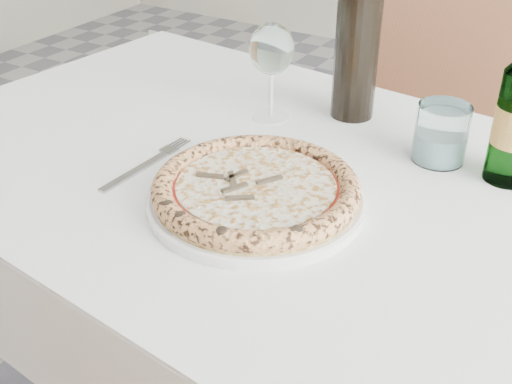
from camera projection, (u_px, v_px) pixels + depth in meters
The scene contains 8 objects.
dining_table at pixel (288, 226), 1.04m from camera, with size 1.42×0.93×0.76m.
chair_far at pixel (443, 127), 1.64m from camera, with size 0.47×0.48×0.93m.
plate at pixel (256, 199), 0.91m from camera, with size 0.31×0.31×0.02m.
pizza at pixel (256, 188), 0.90m from camera, with size 0.29×0.29×0.03m.
fork at pixel (146, 165), 1.01m from camera, with size 0.03×0.20×0.00m.
wine_glass at pixel (272, 51), 1.10m from camera, with size 0.08×0.08×0.17m.
tumbler at pixel (441, 137), 1.01m from camera, with size 0.08×0.08×0.09m.
wine_bottle at pixel (357, 43), 1.10m from camera, with size 0.08×0.08×0.32m.
Camera 1 is at (0.63, -0.53, 1.25)m, focal length 45.00 mm.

